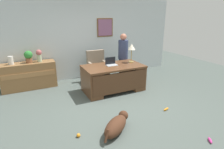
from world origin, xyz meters
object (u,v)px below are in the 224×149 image
Objects in this scene: dog_toy_bone at (210,140)px; potted_plant at (28,56)px; armchair at (97,68)px; person_standing at (123,57)px; credenza at (29,76)px; dog_toy_ball at (78,135)px; desk at (114,77)px; vase_with_flowers at (39,55)px; laptop at (111,63)px; vase_empty at (11,60)px; dog_lying at (117,125)px; desk_lamp at (132,48)px; dog_toy_plush at (166,109)px.

potted_plant is at bearing 123.10° from dog_toy_bone.
armchair is 0.93m from person_standing.
dog_toy_ball is (0.66, -2.99, -0.37)m from credenza.
desk is 2.36m from vase_with_flowers.
potted_plant is at bearing 180.00° from vase_with_flowers.
armchair is at bearing 61.59° from dog_toy_ball.
vase_empty reaches higher than laptop.
armchair is 2.81× the size of vase_with_flowers.
dog_toy_bone is (2.41, -4.15, -0.98)m from vase_with_flowers.
dog_lying is 1.35× the size of desk_lamp.
desk is at bearing -25.99° from vase_empty.
desk is 3.03× the size of desk_lamp.
vase_empty is (-0.77, 0.00, -0.09)m from vase_with_flowers.
armchair is 2.72m from dog_toy_plush.
dog_lying is 3.22× the size of vase_empty.
vase_empty is at bearing 127.48° from dog_toy_bone.
person_standing is at bearing -10.72° from vase_empty.
desk_lamp reaches higher than laptop.
dog_toy_ball is at bearing -177.99° from dog_toy_plush.
desk_lamp reaches higher than armchair.
potted_plant is (-2.17, 1.29, 0.59)m from desk.
person_standing is 3.03m from dog_lying.
person_standing is 0.66m from desk_lamp.
armchair is 2.94m from dog_lying.
desk is 2.24× the size of dog_lying.
potted_plant reaches higher than credenza.
person_standing reaches higher than potted_plant.
person_standing is at bearing 44.55° from desk.
dog_lying is (-0.73, -2.83, -0.32)m from armchair.
desk is 2.58m from credenza.
vase_with_flowers is 1.54× the size of vase_empty.
potted_plant is (0.06, 0.00, 0.60)m from credenza.
credenza is 0.98× the size of person_standing.
desk is 1.77m from dog_toy_plush.
laptop reaches higher than dog_lying.
potted_plant is at bearing 112.56° from dog_lying.
vase_empty is 4.46m from dog_toy_plush.
vase_with_flowers is at bearing 147.22° from laptop.
desk_lamp is (0.67, 0.14, 0.80)m from desk.
person_standing reaches higher than laptop.
dog_lying is 2.09× the size of vase_with_flowers.
dog_toy_ball is 2.40m from dog_toy_bone.
desk is 1.67× the size of armchair.
dog_toy_plush is (2.78, -2.91, -0.98)m from potted_plant.
desk_lamp reaches higher than potted_plant.
credenza is at bearing 171.05° from armchair.
armchair is at bearing -9.24° from potted_plant.
dog_toy_ball is (-1.44, -2.66, -0.43)m from armchair.
vase_empty is 1.46× the size of dog_toy_bone.
desk_lamp is at bearing 52.64° from dog_lying.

